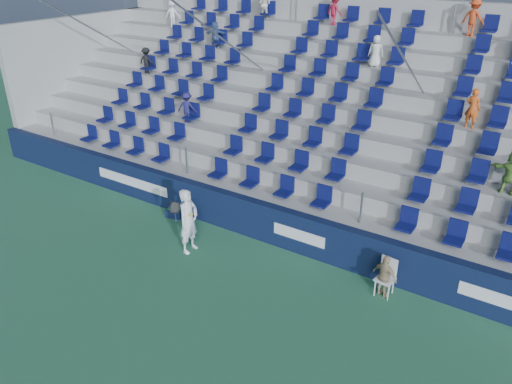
# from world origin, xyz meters

# --- Properties ---
(ground) EXTENTS (70.00, 70.00, 0.00)m
(ground) POSITION_xyz_m (0.00, 0.00, 0.00)
(ground) COLOR #30704A
(ground) RESTS_ON ground
(sponsor_wall) EXTENTS (24.00, 0.32, 1.20)m
(sponsor_wall) POSITION_xyz_m (0.00, 3.15, 0.60)
(sponsor_wall) COLOR #101A3B
(sponsor_wall) RESTS_ON ground
(grandstand) EXTENTS (24.00, 8.17, 6.63)m
(grandstand) POSITION_xyz_m (-0.00, 8.24, 2.14)
(grandstand) COLOR #9B9B96
(grandstand) RESTS_ON ground
(tennis_player) EXTENTS (0.69, 0.72, 1.92)m
(tennis_player) POSITION_xyz_m (-1.21, 1.49, 0.96)
(tennis_player) COLOR silver
(tennis_player) RESTS_ON ground
(line_judge_chair) EXTENTS (0.48, 0.49, 0.98)m
(line_judge_chair) POSITION_xyz_m (4.17, 2.65, 0.56)
(line_judge_chair) COLOR white
(line_judge_chair) RESTS_ON ground
(line_judge) EXTENTS (0.73, 0.46, 1.16)m
(line_judge) POSITION_xyz_m (4.17, 2.50, 0.58)
(line_judge) COLOR tan
(line_judge) RESTS_ON ground
(ball_bin) EXTENTS (0.59, 0.47, 0.29)m
(ball_bin) POSITION_xyz_m (-2.91, 2.75, 0.16)
(ball_bin) COLOR #0E1935
(ball_bin) RESTS_ON ground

